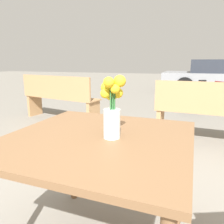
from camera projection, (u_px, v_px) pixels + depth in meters
The scene contains 5 objects.
table_front at pixel (98, 152), 1.16m from camera, with size 0.96×0.94×0.72m.
flower_vase at pixel (112, 109), 1.09m from camera, with size 0.13×0.14×0.32m.
bench_near at pixel (58, 97), 4.06m from camera, with size 1.66×0.67×0.85m.
bicycle at pixel (207, 97), 4.87m from camera, with size 1.21×0.94×0.71m.
parked_car at pixel (224, 77), 7.61m from camera, with size 4.13×1.99×1.17m.
Camera 1 is at (0.43, -0.99, 1.09)m, focal length 35.00 mm.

